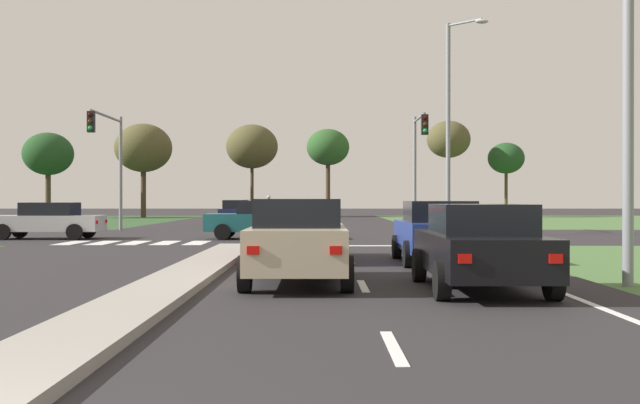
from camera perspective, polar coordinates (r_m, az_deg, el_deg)
name	(u,v)px	position (r m, az deg, el deg)	size (l,w,h in m)	color
ground_plane	(256,236)	(34.09, -4.63, -2.50)	(200.00, 200.00, 0.00)	#282628
grass_verge_far_right	(625,221)	(62.76, 21.23, -1.27)	(35.00, 35.00, 0.01)	#476B38
median_island_near	(177,280)	(15.27, -10.33, -5.58)	(1.20, 22.00, 0.14)	gray
median_island_far	(283,220)	(59.03, -2.70, -1.28)	(1.20, 36.00, 0.14)	gray
lane_dash_near	(392,347)	(8.66, 5.28, -10.45)	(0.14, 2.00, 0.01)	silver
lane_dash_second	(362,286)	(14.59, 3.07, -6.10)	(0.14, 2.00, 0.01)	silver
lane_dash_third	(349,261)	(20.55, 2.15, -4.26)	(0.14, 2.00, 0.01)	silver
edge_line_right	(523,278)	(16.56, 14.49, -5.35)	(0.14, 24.00, 0.01)	silver
stop_bar_near	(351,246)	(27.02, 2.25, -3.19)	(6.40, 0.50, 0.01)	silver
crosswalk_bar_near	(71,243)	(30.20, -17.65, -2.84)	(0.70, 2.80, 0.01)	silver
crosswalk_bar_second	(102,243)	(29.87, -15.54, -2.88)	(0.70, 2.80, 0.01)	silver
crosswalk_bar_third	(133,243)	(29.59, -13.39, -2.90)	(0.70, 2.80, 0.01)	silver
crosswalk_bar_fourth	(165,243)	(29.34, -11.20, -2.93)	(0.70, 2.80, 0.01)	silver
crosswalk_bar_fifth	(196,243)	(29.14, -8.98, -2.95)	(0.70, 2.80, 0.01)	silver
car_silver_near	(46,220)	(33.51, -19.25, -1.26)	(4.47, 2.00, 1.47)	#B7B7BC
car_maroon_second	(299,230)	(20.78, -1.50, -2.02)	(1.97, 4.49, 1.57)	maroon
car_navy_third	(236,213)	(47.83, -6.14, -0.77)	(1.97, 4.19, 1.55)	#161E47
car_teal_fourth	(259,219)	(31.77, -4.47, -1.27)	(4.30, 2.03, 1.54)	#19565B
car_black_fifth	(479,246)	(14.11, 11.44, -3.17)	(1.99, 4.53, 1.52)	black
car_red_sixth	(253,210)	(60.78, -4.90, -0.56)	(2.02, 4.62, 1.56)	#A31919
car_beige_seventh	(297,241)	(14.89, -1.67, -2.82)	(1.98, 4.49, 1.61)	#BCAD8E
car_blue_eighth	(437,231)	(20.00, 8.51, -2.12)	(2.03, 4.46, 1.56)	navy
traffic_signal_far_left	(109,149)	(39.97, -15.05, 3.75)	(0.32, 5.57, 5.87)	gray
traffic_signal_far_right	(417,151)	(39.46, 7.07, 3.68)	(0.32, 4.23, 5.87)	gray
street_lamp_near	(622,37)	(15.98, 21.06, 11.13)	(0.56, 2.23, 8.22)	gray
street_lamp_second	(450,117)	(35.23, 9.42, 6.07)	(1.60, 1.52, 9.37)	gray
pedestrian_at_median	(268,207)	(43.43, -3.82, -0.38)	(0.34, 0.34, 1.69)	#335184
treeline_near	(47,154)	(71.00, -19.20, 3.29)	(4.28, 4.28, 7.30)	#423323
treeline_second	(142,148)	(71.55, -12.77, 3.82)	(5.06, 5.06, 8.31)	#423323
treeline_third	(251,147)	(72.22, -5.03, 4.02)	(4.73, 4.73, 8.44)	#423323
treeline_fourth	(327,148)	(68.15, 0.51, 3.95)	(3.70, 3.70, 7.69)	#423323
treeline_fifth	(448,140)	(70.84, 9.23, 4.48)	(3.87, 3.87, 8.57)	#423323
treeline_sixth	(505,159)	(72.93, 13.27, 3.08)	(3.28, 3.28, 6.71)	#423323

